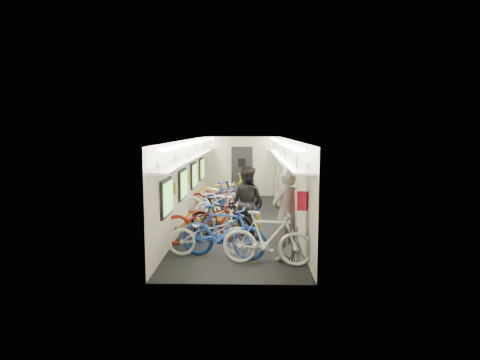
{
  "coord_description": "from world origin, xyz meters",
  "views": [
    {
      "loc": [
        0.33,
        -12.21,
        2.71
      ],
      "look_at": [
        0.02,
        0.79,
        1.15
      ],
      "focal_mm": 32.0,
      "sensor_mm": 36.0,
      "label": 1
    }
  ],
  "objects_px": {
    "passenger_mid": "(247,202)",
    "backpack": "(301,201)",
    "bicycle_0": "(209,234)",
    "bicycle_1": "(223,232)",
    "passenger_near": "(286,215)"
  },
  "relations": [
    {
      "from": "passenger_mid",
      "to": "backpack",
      "type": "height_order",
      "value": "passenger_mid"
    },
    {
      "from": "bicycle_1",
      "to": "passenger_mid",
      "type": "height_order",
      "value": "passenger_mid"
    },
    {
      "from": "passenger_mid",
      "to": "backpack",
      "type": "relative_size",
      "value": 4.75
    },
    {
      "from": "passenger_mid",
      "to": "bicycle_1",
      "type": "bearing_deg",
      "value": 104.0
    },
    {
      "from": "passenger_near",
      "to": "passenger_mid",
      "type": "xyz_separation_m",
      "value": [
        -0.83,
        1.79,
        -0.05
      ]
    },
    {
      "from": "bicycle_1",
      "to": "passenger_mid",
      "type": "distance_m",
      "value": 1.81
    },
    {
      "from": "bicycle_0",
      "to": "passenger_near",
      "type": "relative_size",
      "value": 0.94
    },
    {
      "from": "bicycle_1",
      "to": "bicycle_0",
      "type": "bearing_deg",
      "value": 68.79
    },
    {
      "from": "bicycle_0",
      "to": "backpack",
      "type": "bearing_deg",
      "value": -112.83
    },
    {
      "from": "bicycle_1",
      "to": "backpack",
      "type": "bearing_deg",
      "value": -83.04
    },
    {
      "from": "passenger_near",
      "to": "backpack",
      "type": "bearing_deg",
      "value": 106.26
    },
    {
      "from": "bicycle_0",
      "to": "bicycle_1",
      "type": "height_order",
      "value": "bicycle_1"
    },
    {
      "from": "bicycle_1",
      "to": "passenger_mid",
      "type": "relative_size",
      "value": 1.05
    },
    {
      "from": "bicycle_0",
      "to": "passenger_mid",
      "type": "height_order",
      "value": "passenger_mid"
    },
    {
      "from": "bicycle_0",
      "to": "bicycle_1",
      "type": "relative_size",
      "value": 0.94
    }
  ]
}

